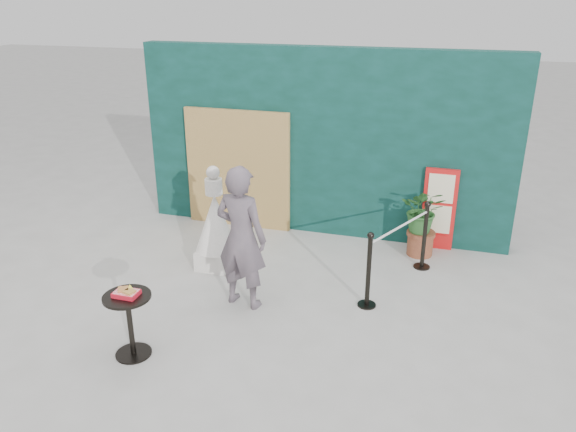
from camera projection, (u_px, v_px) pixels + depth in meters
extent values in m
plane|color=#ADAAA5|center=(259.00, 329.00, 6.75)|extent=(60.00, 60.00, 0.00)
cube|color=#0A2D24|center=(323.00, 143.00, 8.99)|extent=(6.00, 0.30, 3.00)
cube|color=tan|center=(238.00, 169.00, 9.36)|extent=(1.80, 0.08, 2.00)
imported|color=#61535B|center=(241.00, 238.00, 6.96)|extent=(0.74, 0.55, 1.87)
cube|color=red|center=(439.00, 209.00, 8.63)|extent=(0.50, 0.06, 1.30)
cube|color=beige|center=(441.00, 189.00, 8.47)|extent=(0.38, 0.02, 0.45)
cube|color=beige|center=(438.00, 219.00, 8.66)|extent=(0.38, 0.02, 0.45)
cube|color=red|center=(436.00, 240.00, 8.79)|extent=(0.38, 0.02, 0.18)
cube|color=silver|center=(217.00, 258.00, 8.23)|extent=(0.52, 0.52, 0.28)
cone|color=white|center=(216.00, 222.00, 8.01)|extent=(0.60, 0.60, 0.85)
cylinder|color=white|center=(214.00, 187.00, 7.81)|extent=(0.24, 0.24, 0.23)
sphere|color=silver|center=(213.00, 172.00, 7.73)|extent=(0.19, 0.19, 0.19)
cylinder|color=black|center=(134.00, 353.00, 6.28)|extent=(0.40, 0.40, 0.02)
cylinder|color=black|center=(130.00, 327.00, 6.15)|extent=(0.06, 0.06, 0.72)
cylinder|color=black|center=(127.00, 297.00, 6.01)|extent=(0.52, 0.52, 0.03)
cube|color=red|center=(126.00, 294.00, 5.99)|extent=(0.26, 0.19, 0.05)
cube|color=red|center=(126.00, 291.00, 5.98)|extent=(0.24, 0.17, 0.00)
cube|color=#DB9E50|center=(123.00, 289.00, 6.00)|extent=(0.15, 0.14, 0.02)
cube|color=tan|center=(129.00, 292.00, 5.95)|extent=(0.13, 0.13, 0.02)
cone|color=#F5F040|center=(130.00, 287.00, 6.01)|extent=(0.06, 0.06, 0.06)
cylinder|color=brown|center=(420.00, 245.00, 8.59)|extent=(0.39, 0.39, 0.32)
cylinder|color=brown|center=(421.00, 233.00, 8.52)|extent=(0.43, 0.43, 0.05)
imported|color=#275825|center=(423.00, 210.00, 8.38)|extent=(0.64, 0.55, 0.71)
cylinder|color=black|center=(367.00, 305.00, 7.25)|extent=(0.24, 0.24, 0.02)
cylinder|color=black|center=(369.00, 272.00, 7.07)|extent=(0.06, 0.06, 0.96)
sphere|color=black|center=(371.00, 236.00, 6.88)|extent=(0.09, 0.09, 0.09)
cylinder|color=black|center=(422.00, 267.00, 8.24)|extent=(0.24, 0.24, 0.02)
cylinder|color=black|center=(424.00, 237.00, 8.07)|extent=(0.06, 0.06, 0.96)
sphere|color=black|center=(428.00, 204.00, 7.87)|extent=(0.09, 0.09, 0.09)
cylinder|color=silver|center=(401.00, 227.00, 7.42)|extent=(0.63, 1.31, 0.03)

